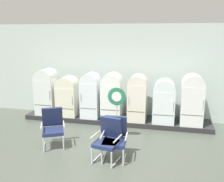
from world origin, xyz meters
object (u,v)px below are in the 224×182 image
Objects in this scene: refrigerator_0 at (47,90)px; refrigerator_6 at (192,98)px; refrigerator_2 at (91,94)px; refrigerator_1 at (68,95)px; sign_stand at (117,113)px; refrigerator_3 at (112,95)px; armchair_center at (108,138)px; armchair_right at (115,136)px; refrigerator_4 at (137,96)px; refrigerator_5 at (164,100)px; armchair_left at (53,126)px.

refrigerator_6 is (4.90, -0.01, -0.01)m from refrigerator_0.
refrigerator_1 is at bearing 179.04° from refrigerator_2.
refrigerator_2 is at bearing 132.26° from sign_stand.
armchair_center is at bearing -79.63° from refrigerator_3.
refrigerator_2 is 2.74m from armchair_center.
armchair_center is (0.45, -2.45, -0.42)m from refrigerator_3.
refrigerator_3 is 2.46m from armchair_right.
refrigerator_1 is 2.41m from refrigerator_4.
refrigerator_5 is 0.88× the size of refrigerator_6.
armchair_right is (0.59, -2.35, -0.42)m from refrigerator_3.
refrigerator_0 is 1.56× the size of armchair_left.
armchair_left is 1.67m from armchair_center.
refrigerator_4 is at bearing 83.83° from armchair_right.
refrigerator_5 is 1.36× the size of armchair_center.
refrigerator_2 is at bearing -1.59° from refrigerator_0.
armchair_center is at bearing -99.13° from refrigerator_4.
refrigerator_2 is 1.48× the size of armchair_center.
armchair_right is (2.95, -2.38, -0.45)m from refrigerator_0.
refrigerator_5 is 1.36× the size of armchair_left.
armchair_center is at bearing -64.17° from refrigerator_2.
refrigerator_3 is 1.02× the size of sign_stand.
refrigerator_6 is 3.28m from armchair_center.
armchair_left is at bearing -102.26° from refrigerator_2.
refrigerator_4 is 2.53m from armchair_center.
sign_stand is at bearing 99.15° from armchair_right.
refrigerator_1 is 3.19m from armchair_center.
sign_stand reaches higher than armchair_left.
refrigerator_0 reaches higher than armchair_left.
refrigerator_2 reaches higher than sign_stand.
refrigerator_0 is at bearing 119.85° from armchair_left.
armchair_left is 1.79m from armchair_right.
refrigerator_1 is 0.90× the size of refrigerator_4.
refrigerator_4 is at bearing 1.14° from refrigerator_3.
sign_stand is at bearing -134.93° from refrigerator_5.
armchair_right is 0.18m from armchair_center.
refrigerator_4 is at bearing -179.62° from refrigerator_6.
refrigerator_6 reaches higher than refrigerator_4.
refrigerator_6 is (4.11, 0.03, 0.12)m from refrigerator_1.
refrigerator_6 is at bearing 31.51° from sign_stand.
armchair_center is 0.68× the size of sign_stand.
refrigerator_3 is 2.53m from armchair_center.
refrigerator_3 is at bearing 104.11° from armchair_right.
refrigerator_2 reaches higher than armchair_center.
armchair_left is (-3.72, -2.06, -0.44)m from refrigerator_6.
refrigerator_4 is (2.41, 0.01, 0.09)m from refrigerator_1.
refrigerator_3 reaches higher than armchair_center.
refrigerator_2 is 2.71m from armchair_right.
armchair_left is (-0.44, -2.02, -0.41)m from refrigerator_2.
refrigerator_0 is 1.14× the size of refrigerator_5.
refrigerator_6 is (1.70, 0.01, 0.03)m from refrigerator_4.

